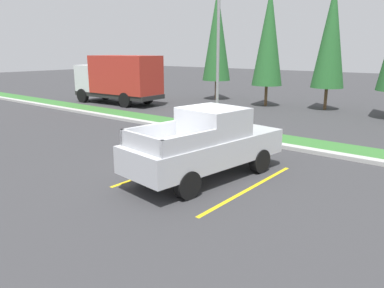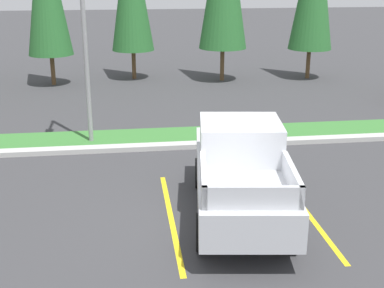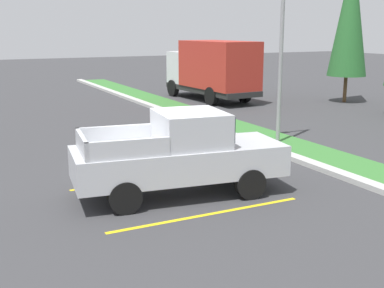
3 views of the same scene
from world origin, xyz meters
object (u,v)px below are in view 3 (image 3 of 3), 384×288
at_px(pickup_truck_main, 181,154).
at_px(cypress_tree_leftmost, 350,14).
at_px(street_light, 279,26).
at_px(cargo_truck_distant, 212,68).

distance_m(pickup_truck_main, cypress_tree_leftmost, 18.92).
bearing_deg(pickup_truck_main, street_light, 123.36).
bearing_deg(cypress_tree_leftmost, street_light, -54.86).
xyz_separation_m(pickup_truck_main, cargo_truck_distant, (-14.45, 8.86, 0.81)).
height_order(cargo_truck_distant, street_light, street_light).
height_order(street_light, cypress_tree_leftmost, cypress_tree_leftmost).
height_order(cargo_truck_distant, cypress_tree_leftmost, cypress_tree_leftmost).
relative_size(pickup_truck_main, cypress_tree_leftmost, 0.66).
xyz_separation_m(cargo_truck_distant, street_light, (10.88, -3.43, 2.33)).
relative_size(street_light, cypress_tree_leftmost, 0.88).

